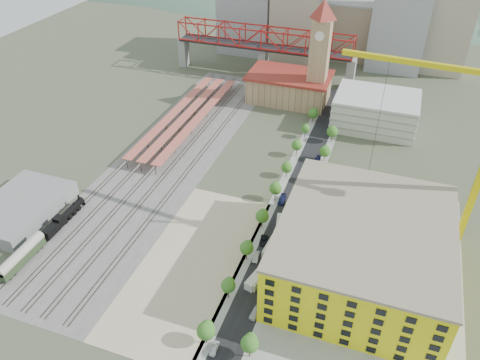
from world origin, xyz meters
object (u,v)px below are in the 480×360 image
(site_trailer_b, at_px, (258,277))
(construction_building, at_px, (363,250))
(clock_tower, at_px, (320,46))
(coach, at_px, (22,256))
(site_trailer_c, at_px, (271,246))
(site_trailer_d, at_px, (280,225))
(site_trailer_a, at_px, (257,278))
(car_0, at_px, (214,349))
(locomotive, at_px, (65,216))

(site_trailer_b, bearing_deg, construction_building, 38.82)
(clock_tower, distance_m, coach, 142.81)
(construction_building, relative_size, site_trailer_c, 5.64)
(site_trailer_d, bearing_deg, site_trailer_b, -101.87)
(site_trailer_a, distance_m, car_0, 24.78)
(clock_tower, bearing_deg, locomotive, -118.24)
(construction_building, distance_m, site_trailer_a, 29.67)
(construction_building, xyz_separation_m, site_trailer_a, (-26.00, -11.70, -8.22))
(locomotive, relative_size, site_trailer_d, 2.25)
(site_trailer_d, bearing_deg, clock_tower, 83.31)
(construction_building, distance_m, coach, 96.37)
(site_trailer_c, bearing_deg, site_trailer_d, 95.41)
(site_trailer_c, bearing_deg, coach, -150.63)
(site_trailer_d, bearing_deg, construction_building, -36.04)
(clock_tower, relative_size, locomotive, 2.56)
(site_trailer_c, height_order, site_trailer_d, site_trailer_d)
(construction_building, distance_m, car_0, 47.27)
(site_trailer_b, xyz_separation_m, site_trailer_d, (0.00, 23.27, -0.09))
(locomotive, height_order, coach, coach)
(site_trailer_b, bearing_deg, clock_tower, 108.88)
(clock_tower, bearing_deg, site_trailer_c, -85.36)
(construction_building, bearing_deg, coach, -163.12)
(site_trailer_a, bearing_deg, construction_building, 30.39)
(locomotive, bearing_deg, car_0, -24.20)
(construction_building, xyz_separation_m, site_trailer_d, (-26.00, 11.67, -8.17))
(locomotive, distance_m, coach, 19.96)
(locomotive, height_order, site_trailer_a, locomotive)
(clock_tower, xyz_separation_m, site_trailer_b, (8.00, -111.59, -27.37))
(coach, relative_size, car_0, 4.08)
(site_trailer_d, relative_size, car_0, 2.17)
(site_trailer_b, bearing_deg, car_0, -82.14)
(clock_tower, xyz_separation_m, construction_building, (34.00, -99.99, -19.29))
(construction_building, height_order, site_trailer_a, construction_building)
(construction_building, bearing_deg, locomotive, -175.04)
(coach, height_order, site_trailer_a, coach)
(construction_building, xyz_separation_m, locomotive, (-92.00, -7.98, -7.51))
(construction_building, xyz_separation_m, site_trailer_c, (-26.00, 1.40, -8.18))
(site_trailer_a, height_order, site_trailer_c, site_trailer_c)
(clock_tower, height_order, site_trailer_d, clock_tower)
(site_trailer_b, bearing_deg, site_trailer_d, 104.78)
(site_trailer_a, bearing_deg, site_trailer_c, 96.16)
(clock_tower, distance_m, locomotive, 125.46)
(clock_tower, relative_size, site_trailer_b, 5.35)
(coach, distance_m, site_trailer_a, 67.98)
(clock_tower, relative_size, site_trailer_a, 5.98)
(coach, xyz_separation_m, site_trailer_a, (66.00, 16.21, -1.64))
(site_trailer_a, relative_size, site_trailer_d, 0.96)
(site_trailer_a, bearing_deg, locomotive, -177.07)
(locomotive, relative_size, coach, 1.20)
(clock_tower, xyz_separation_m, car_0, (5.00, -136.29, -27.99))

